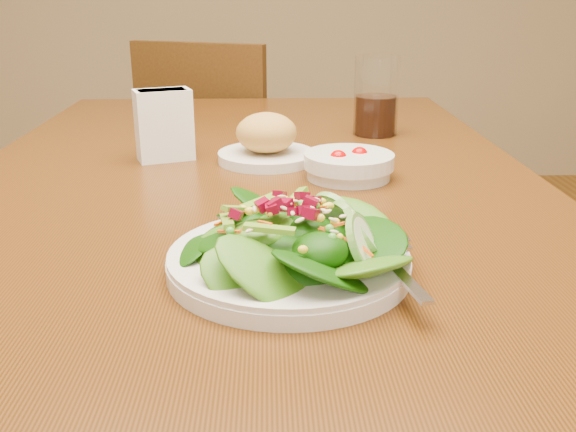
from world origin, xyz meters
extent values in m
cube|color=#50280E|center=(0.00, 0.00, 0.73)|extent=(0.90, 1.40, 0.04)
cylinder|color=#40260D|center=(-0.39, 0.64, 0.35)|extent=(0.07, 0.07, 0.71)
cylinder|color=#40260D|center=(0.39, 0.64, 0.35)|extent=(0.07, 0.07, 0.71)
cube|color=#40260D|center=(-0.09, 0.97, 0.42)|extent=(0.53, 0.53, 0.04)
cylinder|color=#40260D|center=(0.14, 1.08, 0.20)|extent=(0.04, 0.04, 0.40)
cylinder|color=#40260D|center=(-0.19, 1.20, 0.20)|extent=(0.04, 0.04, 0.40)
cylinder|color=#40260D|center=(0.01, 0.75, 0.20)|extent=(0.04, 0.04, 0.40)
cylinder|color=#40260D|center=(-0.31, 0.87, 0.20)|extent=(0.04, 0.04, 0.40)
cube|color=#40260D|center=(-0.16, 0.79, 0.66)|extent=(0.37, 0.17, 0.45)
cylinder|color=silver|center=(0.05, -0.37, 0.76)|extent=(0.25, 0.25, 0.02)
ellipsoid|color=#0E3503|center=(0.05, -0.37, 0.78)|extent=(0.17, 0.17, 0.04)
cube|color=silver|center=(0.16, -0.40, 0.77)|extent=(0.05, 0.18, 0.01)
cylinder|color=silver|center=(0.03, 0.07, 0.76)|extent=(0.16, 0.16, 0.02)
ellipsoid|color=#C78E45|center=(0.03, 0.07, 0.80)|extent=(0.10, 0.10, 0.07)
cylinder|color=silver|center=(0.15, -0.03, 0.77)|extent=(0.14, 0.14, 0.04)
sphere|color=#C40000|center=(0.17, -0.02, 0.78)|extent=(0.03, 0.03, 0.03)
sphere|color=#C40000|center=(0.13, -0.04, 0.78)|extent=(0.03, 0.03, 0.03)
cylinder|color=silver|center=(0.24, 0.27, 0.83)|extent=(0.09, 0.09, 0.15)
cylinder|color=black|center=(0.24, 0.27, 0.79)|extent=(0.08, 0.08, 0.08)
cube|color=white|center=(-0.14, 0.09, 0.81)|extent=(0.10, 0.08, 0.12)
cube|color=white|center=(-0.14, 0.09, 0.82)|extent=(0.09, 0.06, 0.10)
camera|label=1|loc=(0.03, -0.97, 1.03)|focal=40.00mm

